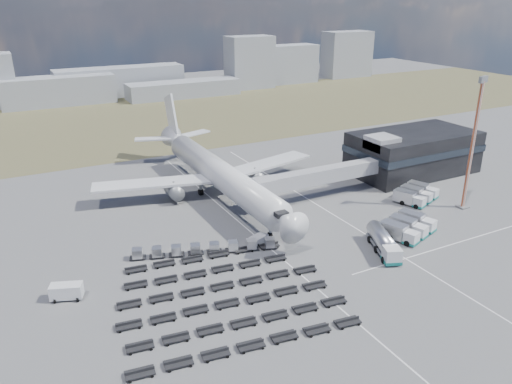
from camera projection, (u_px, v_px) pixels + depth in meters
name	position (u px, v px, depth m)	size (l,w,h in m)	color
ground	(297.00, 260.00, 81.61)	(420.00, 420.00, 0.00)	#565659
grass_strip	(127.00, 121.00, 172.13)	(420.00, 90.00, 0.01)	#4E472E
lane_markings	(335.00, 240.00, 88.31)	(47.12, 110.00, 0.01)	silver
terminal	(413.00, 152.00, 120.12)	(30.40, 16.40, 11.00)	black
jet_bridge	(310.00, 178.00, 103.45)	(30.30, 3.80, 7.05)	#939399
airliner	(217.00, 172.00, 106.31)	(51.59, 64.53, 17.62)	silver
skyline	(103.00, 79.00, 202.71)	(287.43, 27.43, 25.36)	gray
fuel_tanker	(384.00, 242.00, 83.54)	(6.60, 11.00, 3.48)	silver
pushback_tug	(259.00, 240.00, 86.68)	(3.26, 1.83, 1.47)	silver
utility_van	(67.00, 292.00, 70.63)	(4.41, 2.00, 2.35)	silver
catering_truck	(208.00, 175.00, 116.03)	(3.71, 5.99, 2.56)	silver
service_trucks_near	(408.00, 227.00, 89.84)	(10.76, 9.39, 2.75)	silver
service_trucks_far	(416.00, 194.00, 104.74)	(10.30, 9.08, 2.61)	silver
uld_row	(205.00, 248.00, 83.17)	(23.90, 9.06, 1.66)	black
baggage_dollies	(223.00, 296.00, 71.01)	(33.23, 28.75, 0.81)	black
floodlight_mast	(473.00, 145.00, 96.92)	(2.52, 2.04, 26.43)	#AA401B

